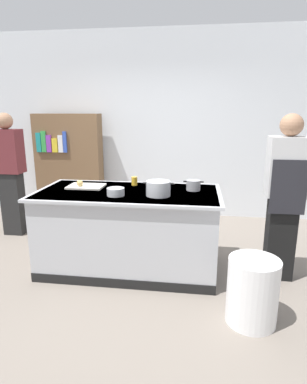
# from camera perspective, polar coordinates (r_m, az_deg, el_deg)

# --- Properties ---
(ground_plane) EXTENTS (10.00, 10.00, 0.00)m
(ground_plane) POSITION_cam_1_polar(r_m,az_deg,el_deg) (3.78, -4.28, -13.21)
(ground_plane) COLOR slate
(back_wall) EXTENTS (6.40, 0.12, 3.00)m
(back_wall) POSITION_cam_1_polar(r_m,az_deg,el_deg) (5.43, 0.10, 11.68)
(back_wall) COLOR silver
(back_wall) RESTS_ON ground_plane
(counter_island) EXTENTS (1.98, 0.98, 0.90)m
(counter_island) POSITION_cam_1_polar(r_m,az_deg,el_deg) (3.59, -4.42, -6.61)
(counter_island) COLOR #B7BABF
(counter_island) RESTS_ON ground_plane
(cutting_board) EXTENTS (0.40, 0.28, 0.02)m
(cutting_board) POSITION_cam_1_polar(r_m,az_deg,el_deg) (3.72, -11.89, 1.00)
(cutting_board) COLOR silver
(cutting_board) RESTS_ON counter_island
(onion) EXTENTS (0.07, 0.07, 0.07)m
(onion) POSITION_cam_1_polar(r_m,az_deg,el_deg) (3.69, -12.97, 1.56)
(onion) COLOR tan
(onion) RESTS_ON cutting_board
(stock_pot) EXTENTS (0.32, 0.25, 0.15)m
(stock_pot) POSITION_cam_1_polar(r_m,az_deg,el_deg) (3.26, 0.87, 0.65)
(stock_pot) COLOR #B7BABF
(stock_pot) RESTS_ON counter_island
(sauce_pan) EXTENTS (0.22, 0.15, 0.11)m
(sauce_pan) POSITION_cam_1_polar(r_m,az_deg,el_deg) (3.51, 7.11, 1.22)
(sauce_pan) COLOR #99999E
(sauce_pan) RESTS_ON counter_island
(mixing_bowl) EXTENTS (0.18, 0.18, 0.08)m
(mixing_bowl) POSITION_cam_1_polar(r_m,az_deg,el_deg) (3.29, -6.74, 0.04)
(mixing_bowl) COLOR #B7BABF
(mixing_bowl) RESTS_ON counter_island
(juice_cup) EXTENTS (0.07, 0.07, 0.10)m
(juice_cup) POSITION_cam_1_polar(r_m,az_deg,el_deg) (3.73, -3.42, 1.96)
(juice_cup) COLOR yellow
(juice_cup) RESTS_ON counter_island
(trash_bin) EXTENTS (0.42, 0.42, 0.57)m
(trash_bin) POSITION_cam_1_polar(r_m,az_deg,el_deg) (2.91, 17.19, -16.49)
(trash_bin) COLOR white
(trash_bin) RESTS_ON ground_plane
(person_chef) EXTENTS (0.38, 0.25, 1.72)m
(person_chef) POSITION_cam_1_polar(r_m,az_deg,el_deg) (3.51, 22.28, -0.49)
(person_chef) COLOR black
(person_chef) RESTS_ON ground_plane
(person_guest) EXTENTS (0.38, 0.24, 1.72)m
(person_guest) POSITION_cam_1_polar(r_m,az_deg,el_deg) (4.92, -24.17, 3.28)
(person_guest) COLOR black
(person_guest) RESTS_ON ground_plane
(bookshelf) EXTENTS (1.10, 0.31, 1.70)m
(bookshelf) POSITION_cam_1_polar(r_m,az_deg,el_deg) (5.58, -14.75, 4.59)
(bookshelf) COLOR brown
(bookshelf) RESTS_ON ground_plane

